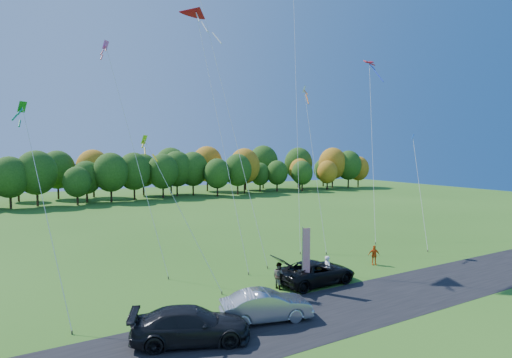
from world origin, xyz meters
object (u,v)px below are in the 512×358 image
silver_sedan (266,306)px  feather_flag (305,252)px  black_suv (316,272)px  person_east (374,255)px

silver_sedan → feather_flag: bearing=-45.9°
silver_sedan → feather_flag: size_ratio=1.16×
feather_flag → silver_sedan: bearing=-149.5°
silver_sedan → feather_flag: feather_flag is taller
black_suv → feather_flag: (-1.52, -0.78, 1.82)m
black_suv → silver_sedan: bearing=118.7°
black_suv → silver_sedan: silver_sedan is taller
silver_sedan → feather_flag: (4.63, 2.72, 1.80)m
silver_sedan → person_east: 13.94m
black_suv → silver_sedan: 7.08m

